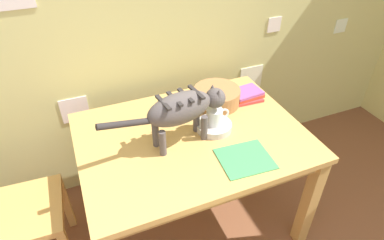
# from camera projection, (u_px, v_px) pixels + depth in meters

# --- Properties ---
(wall_rear) EXTENTS (5.06, 0.11, 2.50)m
(wall_rear) POSITION_uv_depth(u_px,v_px,m) (130.00, 9.00, 1.94)
(wall_rear) COLOR #D1CD80
(wall_rear) RESTS_ON ground_plane
(dining_table) EXTENTS (1.24, 0.93, 0.73)m
(dining_table) POSITION_uv_depth(u_px,v_px,m) (192.00, 146.00, 1.87)
(dining_table) COLOR tan
(dining_table) RESTS_ON ground_plane
(cat) EXTENTS (0.69, 0.20, 0.30)m
(cat) POSITION_uv_depth(u_px,v_px,m) (183.00, 109.00, 1.65)
(cat) COLOR #524A48
(cat) RESTS_ON dining_table
(saucer_bowl) EXTENTS (0.20, 0.20, 0.04)m
(saucer_bowl) POSITION_uv_depth(u_px,v_px,m) (214.00, 126.00, 1.84)
(saucer_bowl) COLOR beige
(saucer_bowl) RESTS_ON dining_table
(coffee_mug) EXTENTS (0.14, 0.09, 0.09)m
(coffee_mug) POSITION_uv_depth(u_px,v_px,m) (215.00, 116.00, 1.80)
(coffee_mug) COLOR silver
(coffee_mug) RESTS_ON saucer_bowl
(magazine) EXTENTS (0.28, 0.25, 0.01)m
(magazine) POSITION_uv_depth(u_px,v_px,m) (245.00, 159.00, 1.66)
(magazine) COLOR #409556
(magazine) RESTS_ON dining_table
(book_stack) EXTENTS (0.20, 0.16, 0.05)m
(book_stack) POSITION_uv_depth(u_px,v_px,m) (246.00, 95.00, 2.09)
(book_stack) COLOR #E0393A
(book_stack) RESTS_ON dining_table
(wicker_basket) EXTENTS (0.29, 0.29, 0.10)m
(wicker_basket) POSITION_uv_depth(u_px,v_px,m) (217.00, 96.00, 2.03)
(wicker_basket) COLOR #9E6C3F
(wicker_basket) RESTS_ON dining_table
(wooden_chair_near) EXTENTS (0.44, 0.44, 0.93)m
(wooden_chair_near) POSITION_uv_depth(u_px,v_px,m) (12.00, 212.00, 1.73)
(wooden_chair_near) COLOR tan
(wooden_chair_near) RESTS_ON ground_plane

